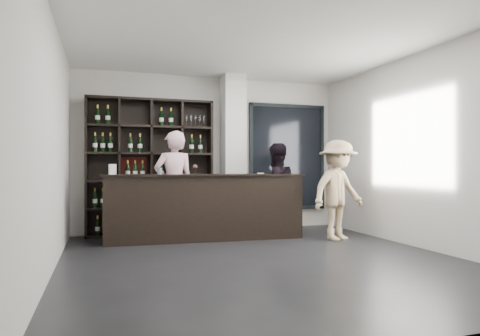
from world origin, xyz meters
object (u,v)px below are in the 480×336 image
object	(u,v)px
tasting_counter	(205,207)
taster_black	(276,189)
customer	(338,190)
wine_shelf	(151,167)
taster_pink	(174,186)

from	to	relation	value
tasting_counter	taster_black	bearing A→B (deg)	7.47
customer	tasting_counter	bearing A→B (deg)	145.04
tasting_counter	customer	distance (m)	2.21
tasting_counter	taster_black	xyz separation A→B (m)	(1.30, 0.10, 0.27)
wine_shelf	tasting_counter	world-z (taller)	wine_shelf
taster_black	customer	xyz separation A→B (m)	(0.77, -0.80, 0.01)
wine_shelf	tasting_counter	size ratio (longest dim) A/B	0.73
taster_pink	wine_shelf	bearing A→B (deg)	-70.14
wine_shelf	taster_pink	size ratio (longest dim) A/B	1.34
tasting_counter	taster_pink	distance (m)	0.62
wine_shelf	taster_pink	bearing A→B (deg)	-67.37
taster_black	customer	size ratio (longest dim) A/B	0.99
tasting_counter	taster_black	distance (m)	1.33
tasting_counter	wine_shelf	bearing A→B (deg)	137.54
taster_black	customer	distance (m)	1.11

